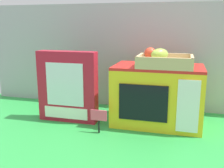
% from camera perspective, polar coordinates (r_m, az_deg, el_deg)
% --- Properties ---
extents(ground_plane, '(1.70, 1.70, 0.00)m').
position_cam_1_polar(ground_plane, '(1.24, 0.26, -8.21)').
color(ground_plane, green).
rests_on(ground_plane, ground).
extents(display_back_panel, '(1.61, 0.03, 0.56)m').
position_cam_1_polar(display_back_panel, '(1.43, 3.05, 6.06)').
color(display_back_panel, '#A0A3A8').
rests_on(display_back_panel, ground).
extents(toy_microwave, '(0.39, 0.25, 0.27)m').
position_cam_1_polar(toy_microwave, '(1.20, 9.87, -2.37)').
color(toy_microwave, yellow).
rests_on(toy_microwave, ground).
extents(food_groups_crate, '(0.23, 0.19, 0.08)m').
position_cam_1_polar(food_groups_crate, '(1.15, 11.08, 4.97)').
color(food_groups_crate, tan).
rests_on(food_groups_crate, toy_microwave).
extents(cookie_set_box, '(0.28, 0.06, 0.33)m').
position_cam_1_polar(cookie_set_box, '(1.23, -9.66, -0.60)').
color(cookie_set_box, '#B2192D').
rests_on(cookie_set_box, ground).
extents(price_sign, '(0.07, 0.01, 0.10)m').
position_cam_1_polar(price_sign, '(1.10, -2.92, -7.36)').
color(price_sign, black).
rests_on(price_sign, ground).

